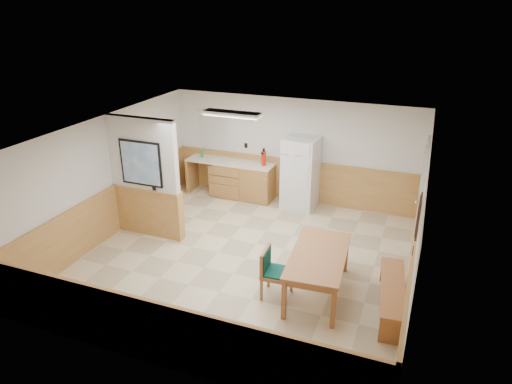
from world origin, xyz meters
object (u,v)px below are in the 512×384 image
at_px(refrigerator, 300,173).
at_px(fire_extinguisher, 264,158).
at_px(dining_chair, 272,269).
at_px(dining_bench, 392,291).
at_px(dining_table, 319,259).
at_px(soap_bottle, 202,153).

relative_size(refrigerator, fire_extinguisher, 3.97).
xyz_separation_m(refrigerator, fire_extinguisher, (-0.93, 0.07, 0.24)).
bearing_deg(dining_chair, dining_bench, 6.15).
bearing_deg(dining_table, dining_bench, -5.13).
bearing_deg(dining_bench, fire_extinguisher, 129.57).
bearing_deg(soap_bottle, dining_bench, -33.53).
height_order(dining_table, dining_bench, dining_table).
distance_m(refrigerator, dining_bench, 4.10).
bearing_deg(dining_chair, soap_bottle, 127.80).
distance_m(dining_chair, fire_extinguisher, 3.95).
xyz_separation_m(fire_extinguisher, soap_bottle, (-1.65, 0.02, -0.09)).
height_order(refrigerator, dining_bench, refrigerator).
xyz_separation_m(dining_chair, fire_extinguisher, (-1.47, 3.62, 0.59)).
bearing_deg(dining_table, refrigerator, 106.75).
bearing_deg(dining_chair, dining_table, 21.88).
bearing_deg(soap_bottle, fire_extinguisher, -0.63).
relative_size(dining_bench, fire_extinguisher, 4.05).
bearing_deg(soap_bottle, refrigerator, -1.87).
height_order(refrigerator, dining_chair, refrigerator).
bearing_deg(fire_extinguisher, dining_chair, -91.24).
xyz_separation_m(dining_bench, dining_chair, (-1.91, -0.30, 0.15)).
bearing_deg(refrigerator, fire_extinguisher, 179.49).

